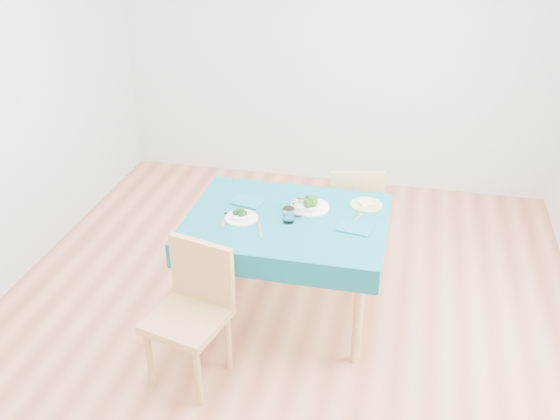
% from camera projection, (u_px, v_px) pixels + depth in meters
% --- Properties ---
extents(room_shell, '(4.02, 4.52, 2.73)m').
position_uv_depth(room_shell, '(280.00, 134.00, 3.59)').
color(room_shell, '#A66345').
rests_on(room_shell, ground).
extents(table, '(1.25, 0.95, 0.76)m').
position_uv_depth(table, '(286.00, 268.00, 4.11)').
color(table, '#095562').
rests_on(table, ground).
extents(chair_near, '(0.51, 0.54, 1.03)m').
position_uv_depth(chair_near, '(186.00, 307.00, 3.52)').
color(chair_near, tan).
rests_on(chair_near, ground).
extents(chair_far, '(0.46, 0.49, 0.95)m').
position_uv_depth(chair_far, '(353.00, 208.00, 4.64)').
color(chair_far, tan).
rests_on(chair_far, ground).
extents(bowl_near, '(0.21, 0.21, 0.06)m').
position_uv_depth(bowl_near, '(241.00, 215.00, 3.90)').
color(bowl_near, white).
rests_on(bowl_near, table).
extents(bowl_far, '(0.25, 0.25, 0.08)m').
position_uv_depth(bowl_far, '(310.00, 203.00, 4.02)').
color(bowl_far, white).
rests_on(bowl_far, table).
extents(fork_near, '(0.05, 0.19, 0.00)m').
position_uv_depth(fork_near, '(225.00, 220.00, 3.90)').
color(fork_near, silver).
rests_on(fork_near, table).
extents(knife_near, '(0.09, 0.22, 0.00)m').
position_uv_depth(knife_near, '(260.00, 229.00, 3.81)').
color(knife_near, silver).
rests_on(knife_near, table).
extents(fork_far, '(0.05, 0.16, 0.00)m').
position_uv_depth(fork_far, '(309.00, 213.00, 3.98)').
color(fork_far, silver).
rests_on(fork_far, table).
extents(knife_far, '(0.09, 0.22, 0.00)m').
position_uv_depth(knife_far, '(358.00, 218.00, 3.92)').
color(knife_far, silver).
rests_on(knife_far, table).
extents(napkin_near, '(0.23, 0.18, 0.01)m').
position_uv_depth(napkin_near, '(247.00, 202.00, 4.10)').
color(napkin_near, '#0C5F6D').
rests_on(napkin_near, table).
extents(napkin_far, '(0.22, 0.17, 0.01)m').
position_uv_depth(napkin_far, '(355.00, 228.00, 3.80)').
color(napkin_far, '#0C5F6D').
rests_on(napkin_far, table).
extents(tumbler_center, '(0.08, 0.08, 0.10)m').
position_uv_depth(tumbler_center, '(298.00, 208.00, 3.94)').
color(tumbler_center, white).
rests_on(tumbler_center, table).
extents(tumbler_side, '(0.07, 0.07, 0.10)m').
position_uv_depth(tumbler_side, '(288.00, 215.00, 3.86)').
color(tumbler_side, white).
rests_on(tumbler_side, table).
extents(side_plate, '(0.21, 0.21, 0.01)m').
position_uv_depth(side_plate, '(366.00, 205.00, 4.07)').
color(side_plate, '#95C35F').
rests_on(side_plate, table).
extents(bread_slice, '(0.13, 0.13, 0.01)m').
position_uv_depth(bread_slice, '(366.00, 203.00, 4.06)').
color(bread_slice, beige).
rests_on(bread_slice, side_plate).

